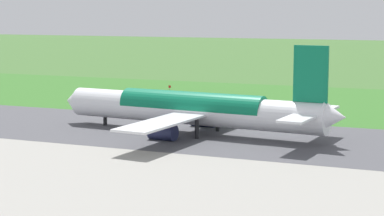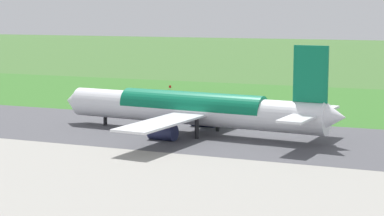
% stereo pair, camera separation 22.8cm
% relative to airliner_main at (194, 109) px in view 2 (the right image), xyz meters
% --- Properties ---
extents(ground_plane, '(800.00, 800.00, 0.00)m').
position_rel_airliner_main_xyz_m(ground_plane, '(3.06, -0.03, -4.35)').
color(ground_plane, '#3D662D').
extents(runway_asphalt, '(600.00, 33.23, 0.06)m').
position_rel_airliner_main_xyz_m(runway_asphalt, '(3.06, -0.03, -4.32)').
color(runway_asphalt, '#47474C').
rests_on(runway_asphalt, ground).
extents(apron_concrete, '(440.00, 110.00, 0.05)m').
position_rel_airliner_main_xyz_m(apron_concrete, '(3.06, 47.51, -4.33)').
color(apron_concrete, gray).
rests_on(apron_concrete, ground).
extents(grass_verge_foreground, '(600.00, 80.00, 0.04)m').
position_rel_airliner_main_xyz_m(grass_verge_foreground, '(3.06, -41.38, -4.33)').
color(grass_verge_foreground, '#346B27').
rests_on(grass_verge_foreground, ground).
extents(airliner_main, '(54.15, 44.36, 15.88)m').
position_rel_airliner_main_xyz_m(airliner_main, '(0.00, 0.00, 0.00)').
color(airliner_main, white).
rests_on(airliner_main, ground).
extents(no_stopping_sign, '(0.60, 0.10, 2.81)m').
position_rel_airliner_main_xyz_m(no_stopping_sign, '(25.35, -45.63, -2.69)').
color(no_stopping_sign, slate).
rests_on(no_stopping_sign, ground).
extents(traffic_cone_orange, '(0.40, 0.40, 0.55)m').
position_rel_airliner_main_xyz_m(traffic_cone_orange, '(30.29, -41.07, -4.08)').
color(traffic_cone_orange, orange).
rests_on(traffic_cone_orange, ground).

